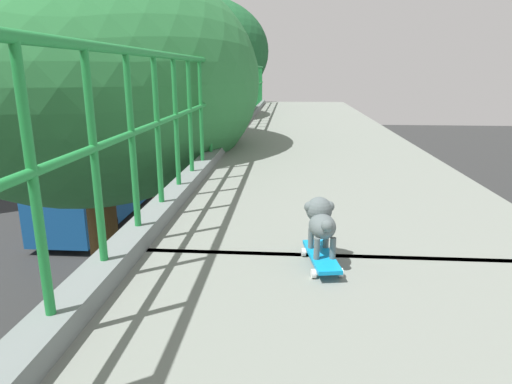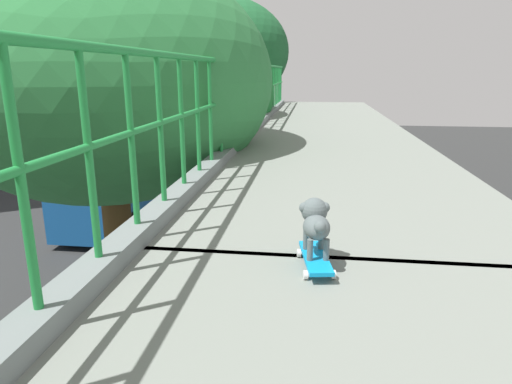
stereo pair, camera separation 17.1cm
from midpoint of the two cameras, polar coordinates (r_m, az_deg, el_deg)
city_bus at (r=23.40m, az=-15.65°, el=1.68°), size 2.76×10.95×3.05m
roadside_tree_mid at (r=7.65m, az=-18.08°, el=12.96°), size 5.33×5.33×8.77m
roadside_tree_far at (r=12.45m, az=-10.41°, el=12.13°), size 5.51×5.51×8.53m
roadside_tree_farthest at (r=18.75m, az=-3.94°, el=17.25°), size 5.26×5.26×9.84m
toy_skateboard at (r=2.77m, az=9.38°, el=-8.37°), size 0.24×0.50×0.08m
small_dog at (r=2.74m, az=9.41°, el=-3.64°), size 0.21×0.37×0.33m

